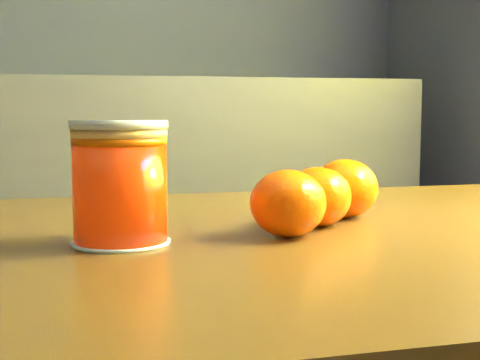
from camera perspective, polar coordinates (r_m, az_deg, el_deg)
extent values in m
cube|color=brown|center=(0.65, 4.29, -5.93)|extent=(0.95, 0.69, 0.04)
cylinder|color=#F02F04|center=(0.59, -10.18, -0.94)|extent=(0.08, 0.08, 0.09)
cylinder|color=#F1B462|center=(0.58, -10.27, 3.96)|extent=(0.08, 0.08, 0.01)
cylinder|color=silver|center=(0.58, -10.28, 4.58)|extent=(0.08, 0.08, 0.01)
ellipsoid|color=#FF5C05|center=(0.67, 6.63, -1.43)|extent=(0.09, 0.09, 0.06)
ellipsoid|color=#FF5C05|center=(0.74, 8.94, -0.71)|extent=(0.08, 0.08, 0.06)
ellipsoid|color=#FF5C05|center=(0.61, 4.12, -1.99)|extent=(0.09, 0.09, 0.06)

